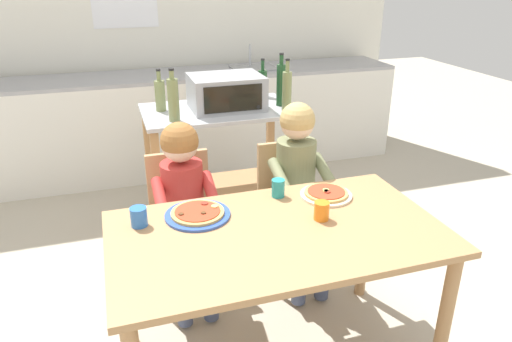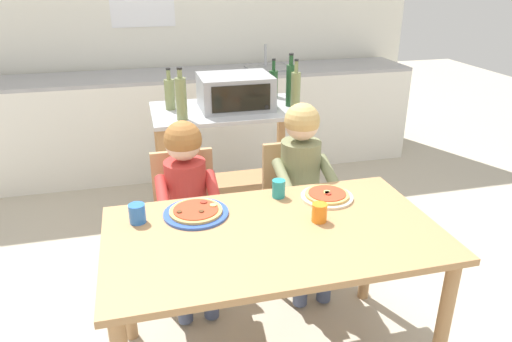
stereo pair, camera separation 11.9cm
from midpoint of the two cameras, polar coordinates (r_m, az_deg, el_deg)
ground_plane at (r=3.37m, az=-5.54°, el=-8.22°), size 11.59×11.59×0.00m
back_wall_tiled at (r=4.67m, az=-11.31°, el=17.93°), size 4.44×0.14×2.70m
kitchen_counter at (r=4.44m, az=-9.69°, el=5.83°), size 3.99×0.60×1.09m
kitchen_island_cart at (r=3.25m, az=-5.38°, el=2.31°), size 0.99×0.59×0.90m
toaster_oven at (r=3.14m, az=-4.69°, el=9.38°), size 0.46×0.36×0.22m
bottle_dark_olive_oil at (r=3.44m, az=-0.21°, el=10.56°), size 0.06×0.06×0.27m
bottle_slim_sauce at (r=3.14m, az=-12.48°, el=8.89°), size 0.07×0.07×0.27m
bottle_tall_green_wine at (r=2.90m, az=-11.04°, el=8.43°), size 0.07×0.07×0.32m
bottle_squat_spirits at (r=3.06m, az=2.58°, el=9.57°), size 0.06×0.06×0.33m
bottle_clear_vinegar at (r=3.19m, az=1.91°, el=10.37°), size 0.06×0.06×0.35m
dining_table at (r=2.08m, az=0.88°, el=-9.42°), size 1.41×0.80×0.72m
dining_chair_left at (r=2.70m, az=-10.00°, el=-5.26°), size 0.36×0.36×0.81m
dining_chair_right at (r=2.81m, az=2.93°, el=-3.64°), size 0.36×0.36×0.81m
child_in_red_shirt at (r=2.51m, az=-9.89°, el=-2.80°), size 0.32×0.42×1.02m
child_in_olive_shirt at (r=2.63m, az=3.91°, el=-0.68°), size 0.32×0.42×1.07m
pizza_plate_blue_rimmed at (r=2.16m, az=-8.57°, el=-5.10°), size 0.29×0.29×0.03m
pizza_plate_cream at (r=2.33m, az=6.93°, el=-2.75°), size 0.25×0.25×0.03m
drinking_cup_teal at (r=2.30m, az=1.17°, el=-2.07°), size 0.06×0.06×0.09m
drinking_cup_blue at (r=2.12m, az=-15.42°, el=-5.32°), size 0.07×0.07×0.09m
drinking_cup_orange at (r=2.11m, az=6.23°, el=-4.77°), size 0.07×0.07×0.08m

